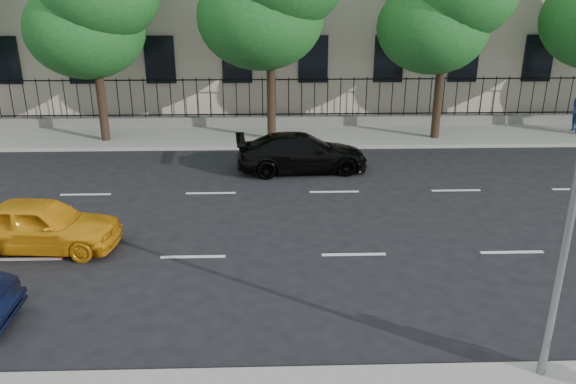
# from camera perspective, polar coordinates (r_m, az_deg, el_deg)

# --- Properties ---
(ground) EXTENTS (120.00, 120.00, 0.00)m
(ground) POSITION_cam_1_polar(r_m,az_deg,el_deg) (12.03, 8.40, -11.69)
(ground) COLOR black
(ground) RESTS_ON ground
(far_sidewalk) EXTENTS (60.00, 4.00, 0.15)m
(far_sidewalk) POSITION_cam_1_polar(r_m,az_deg,el_deg) (24.90, 2.96, 5.80)
(far_sidewalk) COLOR gray
(far_sidewalk) RESTS_ON ground
(lane_markings) EXTENTS (49.60, 4.62, 0.01)m
(lane_markings) POSITION_cam_1_polar(r_m,az_deg,el_deg) (16.20, 5.58, -2.74)
(lane_markings) COLOR silver
(lane_markings) RESTS_ON ground
(iron_fence) EXTENTS (30.00, 0.50, 2.20)m
(iron_fence) POSITION_cam_1_polar(r_m,az_deg,el_deg) (26.42, 2.69, 7.93)
(iron_fence) COLOR slate
(iron_fence) RESTS_ON far_sidewalk
(yellow_taxi) EXTENTS (4.02, 1.89, 1.33)m
(yellow_taxi) POSITION_cam_1_polar(r_m,az_deg,el_deg) (15.42, -23.79, -3.05)
(yellow_taxi) COLOR orange
(yellow_taxi) RESTS_ON ground
(black_sedan) EXTENTS (4.82, 2.28, 1.36)m
(black_sedan) POSITION_cam_1_polar(r_m,az_deg,el_deg) (20.10, 1.41, 4.03)
(black_sedan) COLOR black
(black_sedan) RESTS_ON ground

